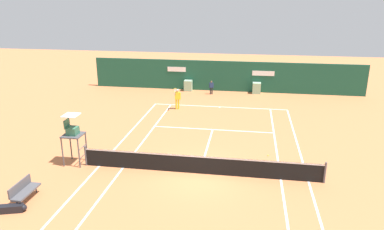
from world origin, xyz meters
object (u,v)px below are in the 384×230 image
(ball_kid_centre_post, at_px, (211,87))
(equipment_bag, at_px, (14,208))
(player_on_baseline, at_px, (177,97))
(tennis_ball_mid_court, at_px, (268,155))
(umpire_chair, at_px, (73,132))
(player_bench, at_px, (24,190))

(ball_kid_centre_post, bearing_deg, equipment_bag, 62.27)
(equipment_bag, distance_m, player_on_baseline, 15.64)
(ball_kid_centre_post, xyz_separation_m, tennis_ball_mid_court, (4.59, -12.81, -0.68))
(umpire_chair, xyz_separation_m, player_on_baseline, (3.44, 10.41, -0.78))
(player_on_baseline, bearing_deg, tennis_ball_mid_court, 112.63)
(equipment_bag, bearing_deg, umpire_chair, 85.20)
(tennis_ball_mid_court, bearing_deg, umpire_chair, -165.80)
(player_bench, distance_m, ball_kid_centre_post, 20.13)
(umpire_chair, height_order, player_bench, umpire_chair)
(equipment_bag, distance_m, ball_kid_centre_post, 20.98)
(equipment_bag, bearing_deg, tennis_ball_mid_court, 34.66)
(umpire_chair, xyz_separation_m, tennis_ball_mid_court, (10.16, 2.57, -1.72))
(equipment_bag, height_order, tennis_ball_mid_court, equipment_bag)
(umpire_chair, bearing_deg, equipment_bag, -4.80)
(player_bench, distance_m, tennis_ball_mid_court, 12.42)
(umpire_chair, bearing_deg, player_bench, -7.22)
(equipment_bag, relative_size, tennis_ball_mid_court, 15.81)
(equipment_bag, distance_m, tennis_ball_mid_court, 12.83)
(player_on_baseline, bearing_deg, player_bench, 56.64)
(umpire_chair, relative_size, equipment_bag, 2.53)
(player_on_baseline, height_order, ball_kid_centre_post, player_on_baseline)
(player_on_baseline, distance_m, ball_kid_centre_post, 5.41)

